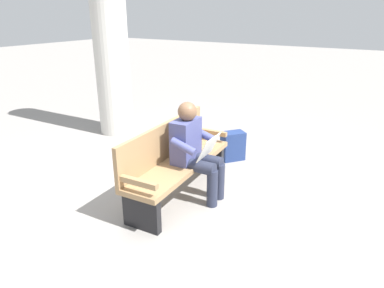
{
  "coord_description": "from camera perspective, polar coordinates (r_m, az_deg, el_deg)",
  "views": [
    {
      "loc": [
        3.16,
        2.12,
        2.14
      ],
      "look_at": [
        -0.03,
        0.15,
        0.7
      ],
      "focal_mm": 32.49,
      "sensor_mm": 36.0,
      "label": 1
    }
  ],
  "objects": [
    {
      "name": "bench_near",
      "position": [
        4.19,
        -2.84,
        -2.66
      ],
      "size": [
        1.83,
        0.59,
        0.9
      ],
      "rotation": [
        0.0,
        0.0,
        0.06
      ],
      "color": "#9E7A51",
      "rests_on": "ground"
    },
    {
      "name": "backpack",
      "position": [
        5.32,
        6.67,
        -0.32
      ],
      "size": [
        0.4,
        0.38,
        0.44
      ],
      "rotation": [
        0.0,
        0.0,
        2.47
      ],
      "color": "navy",
      "rests_on": "ground"
    },
    {
      "name": "support_pillar",
      "position": [
        6.4,
        -13.48,
        18.84
      ],
      "size": [
        0.61,
        0.61,
        3.91
      ],
      "primitive_type": "cylinder",
      "color": "beige",
      "rests_on": "ground"
    },
    {
      "name": "person_seated",
      "position": [
        4.07,
        0.39,
        -0.79
      ],
      "size": [
        0.59,
        0.59,
        1.18
      ],
      "rotation": [
        0.0,
        0.0,
        0.06
      ],
      "color": "#474C84",
      "rests_on": "ground"
    },
    {
      "name": "ground_plane",
      "position": [
        4.37,
        -1.92,
        -8.36
      ],
      "size": [
        40.0,
        40.0,
        0.0
      ],
      "primitive_type": "plane",
      "color": "gray"
    }
  ]
}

